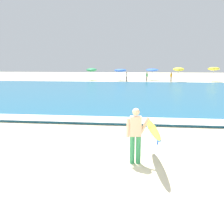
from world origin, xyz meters
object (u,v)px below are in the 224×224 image
object	(u,v)px
beach_umbrella_3	(179,69)
beach_umbrella_1	(120,70)
beachgoer_near_row_right	(171,77)
surfer_with_board	(143,131)
beach_umbrella_0	(92,70)
beachgoer_near_row_left	(147,77)
beach_umbrella_4	(214,69)
beachgoer_near_row_mid	(127,77)
beach_umbrella_2	(152,70)

from	to	relation	value
beach_umbrella_3	beach_umbrella_1	bearing A→B (deg)	171.56
beach_umbrella_1	beachgoer_near_row_right	bearing A→B (deg)	-11.82
surfer_with_board	beach_umbrella_0	bearing A→B (deg)	103.42
beach_umbrella_3	beachgoer_near_row_right	xyz separation A→B (m)	(-1.22, -0.35, -1.24)
beach_umbrella_1	beachgoer_near_row_left	world-z (taller)	beach_umbrella_1
beach_umbrella_0	beachgoer_near_row_right	distance (m)	14.32
beach_umbrella_3	beachgoer_near_row_left	xyz separation A→B (m)	(-5.27, -0.19, -1.24)
surfer_with_board	beach_umbrella_0	xyz separation A→B (m)	(-9.01, 37.75, 0.86)
beachgoer_near_row_left	beachgoer_near_row_right	world-z (taller)	same
beach_umbrella_3	beachgoer_near_row_left	bearing A→B (deg)	-177.96
beach_umbrella_4	beachgoer_near_row_mid	distance (m)	14.88
beach_umbrella_1	beachgoer_near_row_right	distance (m)	8.98
beachgoer_near_row_mid	beachgoer_near_row_right	bearing A→B (deg)	3.25
beach_umbrella_1	beach_umbrella_3	size ratio (longest dim) A/B	0.91
beach_umbrella_3	beachgoer_near_row_mid	xyz separation A→B (m)	(-8.69, -0.78, -1.24)
beach_umbrella_0	beach_umbrella_3	distance (m)	15.44
beach_umbrella_2	beachgoer_near_row_mid	bearing A→B (deg)	-141.80
surfer_with_board	beach_umbrella_4	bearing A→B (deg)	71.53
beach_umbrella_2	beachgoer_near_row_right	size ratio (longest dim) A/B	1.46
beach_umbrella_0	beach_umbrella_1	distance (m)	5.37
beach_umbrella_3	beach_umbrella_4	bearing A→B (deg)	10.45
beachgoer_near_row_left	surfer_with_board	bearing A→B (deg)	-91.66
beach_umbrella_2	beach_umbrella_3	xyz separation A→B (m)	(4.27, -2.70, 0.19)
surfer_with_board	beach_umbrella_4	size ratio (longest dim) A/B	1.05
beach_umbrella_1	beach_umbrella_2	xyz separation A→B (m)	(5.69, 1.23, 0.07)
beach_umbrella_1	beachgoer_near_row_right	size ratio (longest dim) A/B	1.41
beach_umbrella_3	beachgoer_near_row_mid	bearing A→B (deg)	-174.89
beach_umbrella_0	beachgoer_near_row_mid	size ratio (longest dim) A/B	1.42
beach_umbrella_1	beachgoer_near_row_left	bearing A→B (deg)	-19.54
beach_umbrella_2	beachgoer_near_row_left	world-z (taller)	beach_umbrella_2
surfer_with_board	beach_umbrella_0	distance (m)	38.82
beachgoer_near_row_left	beachgoer_near_row_right	distance (m)	4.05
beach_umbrella_4	beachgoer_near_row_right	distance (m)	7.49
surfer_with_board	beach_umbrella_1	size ratio (longest dim) A/B	1.18
beachgoer_near_row_left	beachgoer_near_row_mid	bearing A→B (deg)	-170.23
beach_umbrella_4	beach_umbrella_1	bearing A→B (deg)	178.68
beachgoer_near_row_left	beachgoer_near_row_mid	distance (m)	3.47
beachgoer_near_row_mid	beach_umbrella_2	bearing A→B (deg)	38.20
beach_umbrella_0	beachgoer_near_row_right	world-z (taller)	beach_umbrella_0
beach_umbrella_1	beach_umbrella_3	distance (m)	10.07
beach_umbrella_4	beach_umbrella_3	bearing A→B (deg)	-169.55
surfer_with_board	beach_umbrella_1	xyz separation A→B (m)	(-3.66, 37.21, 0.79)
beachgoer_near_row_left	beach_umbrella_1	bearing A→B (deg)	160.46
surfer_with_board	beachgoer_near_row_mid	bearing A→B (deg)	93.91
beach_umbrella_1	beachgoer_near_row_mid	size ratio (longest dim) A/B	1.41
beach_umbrella_0	beach_umbrella_2	size ratio (longest dim) A/B	0.97
beach_umbrella_0	beachgoer_near_row_left	xyz separation A→B (m)	(10.04, -2.20, -1.05)
surfer_with_board	beachgoer_near_row_left	world-z (taller)	surfer_with_board
beach_umbrella_2	beachgoer_near_row_right	world-z (taller)	beach_umbrella_2
surfer_with_board	beach_umbrella_2	world-z (taller)	beach_umbrella_2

